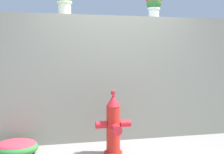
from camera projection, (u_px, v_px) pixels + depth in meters
name	position (u px, v px, depth m)	size (l,w,h in m)	color
stone_wall	(112.00, 78.00, 4.93)	(5.16, 0.34, 2.04)	gray
potted_plant_2	(154.00, 3.00, 5.00)	(0.27, 0.27, 0.39)	silver
fire_hydrant	(113.00, 125.00, 4.16)	(0.51, 0.40, 0.90)	red
flower_bush_left	(16.00, 147.00, 4.15)	(0.61, 0.54, 0.22)	#368139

